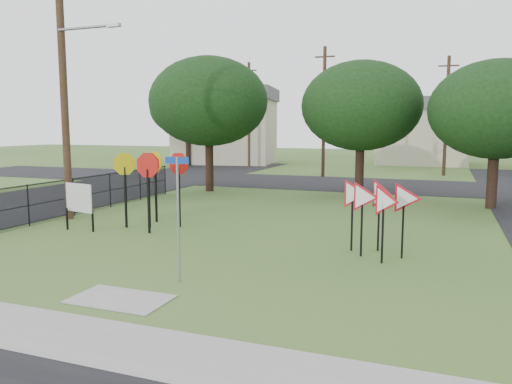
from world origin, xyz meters
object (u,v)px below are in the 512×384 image
street_name_sign (178,211)px  yield_sign_cluster (376,200)px  info_board (79,200)px  stop_sign_cluster (151,172)px

street_name_sign → yield_sign_cluster: (3.82, 3.96, -0.09)m
street_name_sign → info_board: bearing=147.6°
yield_sign_cluster → street_name_sign: bearing=-134.0°
street_name_sign → stop_sign_cluster: 6.55m
yield_sign_cluster → info_board: (-9.79, -0.17, -0.48)m
street_name_sign → info_board: street_name_sign is taller
stop_sign_cluster → yield_sign_cluster: size_ratio=1.13×
yield_sign_cluster → info_board: bearing=-179.0°
stop_sign_cluster → info_board: 2.57m
street_name_sign → stop_sign_cluster: bearing=127.7°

